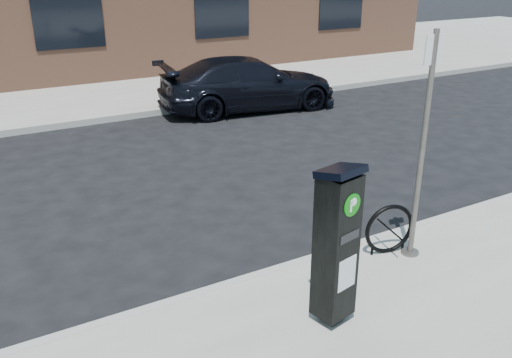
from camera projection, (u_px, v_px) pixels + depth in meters
ground at (295, 271)px, 6.89m from camera, size 120.00×120.00×0.00m
sidewalk_far at (63, 76)px, 18.12m from camera, size 60.00×12.00×0.15m
curb_near at (296, 267)px, 6.84m from camera, size 60.00×0.12×0.16m
curb_far at (114, 118)px, 13.31m from camera, size 60.00×0.12×0.16m
parking_kiosk at (336, 245)px, 5.39m from camera, size 0.47×0.43×1.75m
sign_pole at (422, 151)px, 6.49m from camera, size 0.25×0.23×2.83m
bike_rack at (389, 229)px, 6.92m from camera, size 0.68×0.20×0.68m
car_dark at (248, 84)px, 14.17m from camera, size 4.93×2.54×1.37m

